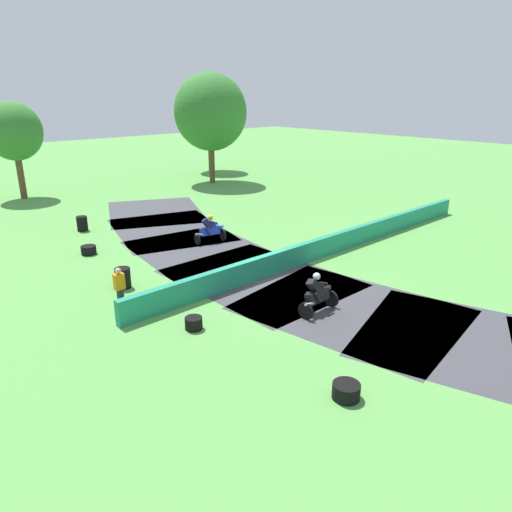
% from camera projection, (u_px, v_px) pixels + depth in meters
% --- Properties ---
extents(ground_plane, '(120.00, 120.00, 0.00)m').
position_uv_depth(ground_plane, '(259.00, 278.00, 19.35)').
color(ground_plane, '#569947').
extents(track_asphalt, '(9.89, 34.05, 0.01)m').
position_uv_depth(track_asphalt, '(281.00, 270.00, 20.15)').
color(track_asphalt, '#3D3D42').
rests_on(track_asphalt, ground).
extents(safety_barrier, '(22.04, 0.46, 0.90)m').
position_uv_depth(safety_barrier, '(334.00, 243.00, 22.26)').
color(safety_barrier, '#1E8466').
rests_on(safety_barrier, ground).
extents(motorcycle_lead_blue, '(1.71, 1.02, 1.43)m').
position_uv_depth(motorcycle_lead_blue, '(211.00, 230.00, 23.72)').
color(motorcycle_lead_blue, black).
rests_on(motorcycle_lead_blue, ground).
extents(motorcycle_chase_black, '(1.68, 0.83, 1.43)m').
position_uv_depth(motorcycle_chase_black, '(318.00, 294.00, 16.27)').
color(motorcycle_chase_black, black).
rests_on(motorcycle_chase_black, ground).
extents(tire_stack_near, '(0.56, 0.56, 0.80)m').
position_uv_depth(tire_stack_near, '(82.00, 224.00, 25.71)').
color(tire_stack_near, black).
rests_on(tire_stack_near, ground).
extents(tire_stack_mid_a, '(0.68, 0.68, 0.40)m').
position_uv_depth(tire_stack_mid_a, '(89.00, 250.00, 22.10)').
color(tire_stack_mid_a, black).
rests_on(tire_stack_mid_a, ground).
extents(tire_stack_mid_b, '(0.59, 0.59, 0.80)m').
position_uv_depth(tire_stack_mid_b, '(123.00, 278.00, 18.28)').
color(tire_stack_mid_b, black).
rests_on(tire_stack_mid_b, ground).
extents(tire_stack_far, '(0.56, 0.56, 0.40)m').
position_uv_depth(tire_stack_far, '(194.00, 323.00, 15.18)').
color(tire_stack_far, black).
rests_on(tire_stack_far, ground).
extents(tire_stack_extra_a, '(0.70, 0.70, 0.40)m').
position_uv_depth(tire_stack_extra_a, '(346.00, 391.00, 11.76)').
color(tire_stack_extra_a, black).
rests_on(tire_stack_extra_a, ground).
extents(track_marshal, '(0.34, 0.24, 1.63)m').
position_uv_depth(track_marshal, '(120.00, 290.00, 16.11)').
color(track_marshal, '#232328').
rests_on(track_marshal, ground).
extents(tree_far_left, '(5.69, 5.69, 8.57)m').
position_uv_depth(tree_far_left, '(210.00, 112.00, 37.35)').
color(tree_far_left, brown).
rests_on(tree_far_left, ground).
extents(tree_mid_rise, '(3.72, 3.72, 6.54)m').
position_uv_depth(tree_mid_rise, '(14.00, 132.00, 32.08)').
color(tree_mid_rise, brown).
rests_on(tree_mid_rise, ground).
extents(tree_behind_barrier, '(4.21, 4.21, 7.55)m').
position_uv_depth(tree_behind_barrier, '(209.00, 112.00, 43.23)').
color(tree_behind_barrier, brown).
rests_on(tree_behind_barrier, ground).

